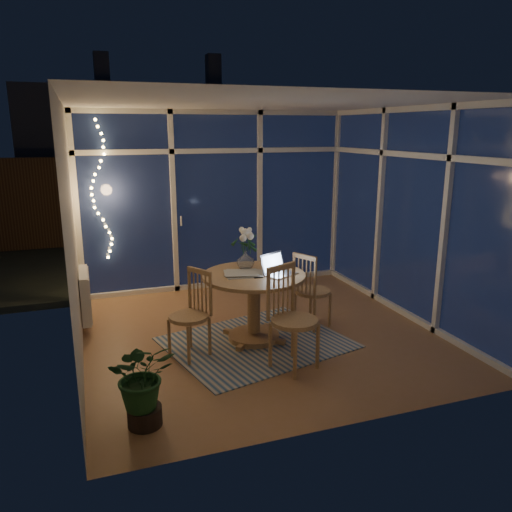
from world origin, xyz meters
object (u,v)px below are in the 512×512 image
at_px(laptop, 281,264).
at_px(chair_right, 313,289).
at_px(flower_vase, 246,260).
at_px(chair_left, 189,315).
at_px(chair_front, 295,319).
at_px(potted_plant, 143,382).
at_px(dining_table, 254,307).

bearing_deg(laptop, chair_right, -0.41).
bearing_deg(flower_vase, chair_left, -151.02).
bearing_deg(chair_front, chair_right, 31.09).
height_order(chair_right, potted_plant, chair_right).
bearing_deg(chair_left, chair_right, 70.54).
xyz_separation_m(chair_right, potted_plant, (-2.18, -1.44, -0.09)).
bearing_deg(flower_vase, laptop, -51.14).
relative_size(chair_left, chair_right, 0.99).
height_order(chair_left, chair_front, chair_front).
bearing_deg(flower_vase, potted_plant, -131.49).
relative_size(laptop, potted_plant, 0.45).
height_order(laptop, potted_plant, laptop).
bearing_deg(chair_front, flower_vase, 75.62).
bearing_deg(chair_left, dining_table, 72.73).
relative_size(chair_front, laptop, 3.10).
distance_m(chair_front, potted_plant, 1.63).
height_order(chair_front, potted_plant, chair_front).
bearing_deg(chair_right, potted_plant, 97.47).
bearing_deg(dining_table, chair_left, -166.21).
height_order(dining_table, laptop, laptop).
bearing_deg(dining_table, potted_plant, -136.51).
distance_m(chair_left, chair_front, 1.11).
relative_size(chair_right, laptop, 2.78).
height_order(dining_table, flower_vase, flower_vase).
xyz_separation_m(chair_right, laptop, (-0.53, -0.26, 0.43)).
xyz_separation_m(chair_left, laptop, (1.04, 0.06, 0.43)).
bearing_deg(potted_plant, chair_right, 33.56).
relative_size(flower_vase, potted_plant, 0.28).
height_order(dining_table, chair_left, chair_left).
bearing_deg(chair_right, chair_left, 75.51).
distance_m(chair_right, potted_plant, 2.61).
bearing_deg(laptop, chair_front, -126.24).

